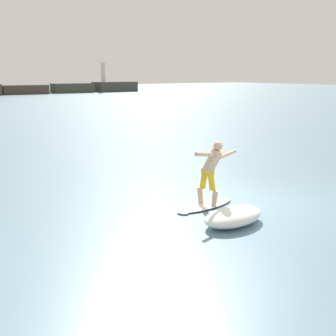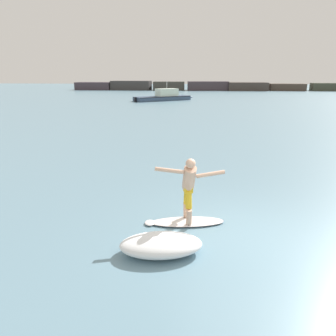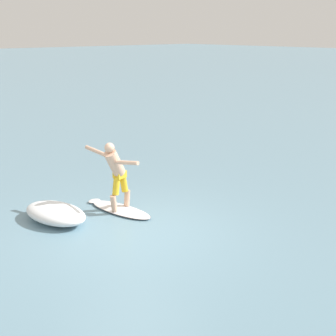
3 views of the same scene
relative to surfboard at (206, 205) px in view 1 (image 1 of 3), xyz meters
name	(u,v)px [view 1 (image 1 of 3)]	position (x,y,z in m)	size (l,w,h in m)	color
ground_plane	(254,203)	(1.17, -0.52, -0.03)	(200.00, 200.00, 0.00)	#648A9C
surfboard	(206,205)	(0.00, 0.00, 0.00)	(1.94, 0.85, 0.20)	white
surfer	(212,167)	(0.05, -0.11, 0.98)	(1.55, 0.75, 1.60)	#D6A789
wave_foam_at_tail	(233,216)	(-0.45, -1.39, 0.15)	(1.77, 1.19, 0.37)	white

